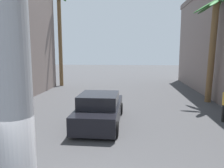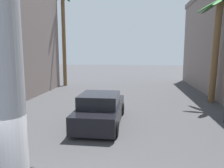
{
  "view_description": "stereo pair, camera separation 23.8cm",
  "coord_description": "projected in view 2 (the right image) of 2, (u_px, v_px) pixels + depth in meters",
  "views": [
    {
      "loc": [
        0.79,
        -3.42,
        3.55
      ],
      "look_at": [
        0.0,
        5.64,
        2.2
      ],
      "focal_mm": 35.0,
      "sensor_mm": 36.0,
      "label": 1
    },
    {
      "loc": [
        1.02,
        -3.4,
        3.55
      ],
      "look_at": [
        0.0,
        5.64,
        2.2
      ],
      "focal_mm": 35.0,
      "sensor_mm": 36.0,
      "label": 2
    }
  ],
  "objects": [
    {
      "name": "palm_tree_far_left",
      "position": [
        64.0,
        34.0,
        22.28
      ],
      "size": [
        2.54,
        2.6,
        9.34
      ],
      "color": "brown",
      "rests_on": "ground"
    },
    {
      "name": "palm_tree_mid_right",
      "position": [
        217.0,
        41.0,
        14.54
      ],
      "size": [
        3.39,
        3.26,
        7.0
      ],
      "color": "brown",
      "rests_on": "ground"
    },
    {
      "name": "car_lead",
      "position": [
        101.0,
        110.0,
        10.81
      ],
      "size": [
        2.12,
        4.84,
        1.56
      ],
      "color": "black",
      "rests_on": "ground"
    },
    {
      "name": "ground_plane",
      "position": [
        120.0,
        108.0,
        13.8
      ],
      "size": [
        89.49,
        89.49,
        0.0
      ],
      "primitive_type": "plane",
      "color": "#424244"
    }
  ]
}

